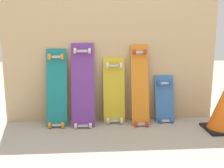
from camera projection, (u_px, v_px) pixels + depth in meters
name	position (u px, v px, depth m)	size (l,w,h in m)	color
ground_plane	(112.00, 121.00, 2.97)	(12.00, 12.00, 0.00)	#A89E8E
plywood_wall_panel	(111.00, 55.00, 2.90)	(2.30, 0.04, 1.45)	tan
skateboard_teal	(57.00, 91.00, 2.79)	(0.21, 0.27, 0.86)	#197A7F
skateboard_purple	(83.00, 88.00, 2.78)	(0.24, 0.31, 0.92)	#6B338C
skateboard_yellow	(114.00, 93.00, 2.88)	(0.23, 0.20, 0.76)	gold
skateboard_orange	(140.00, 88.00, 2.83)	(0.18, 0.29, 0.91)	orange
skateboard_blue	(165.00, 102.00, 2.93)	(0.21, 0.20, 0.57)	#386BAD
traffic_cone	(223.00, 110.00, 2.65)	(0.33, 0.33, 0.43)	black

